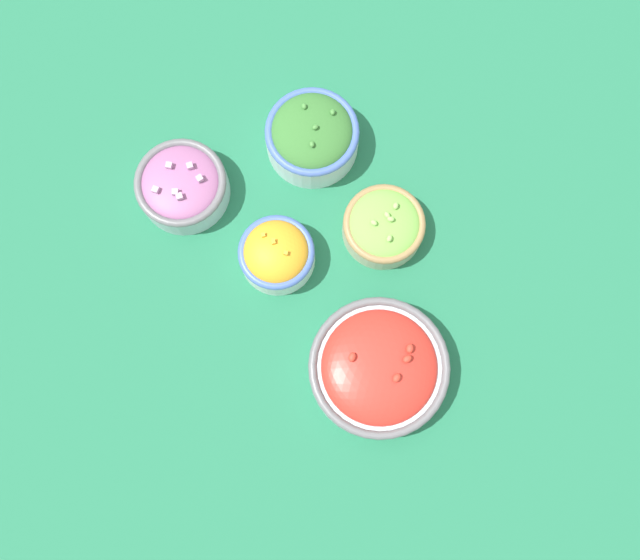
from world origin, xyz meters
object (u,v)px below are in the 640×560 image
bowl_cherry_tomatoes (379,368)px  bowl_lettuce (384,226)px  bowl_red_onion (182,186)px  bowl_broccoli (312,136)px  bowl_squash (277,254)px

bowl_cherry_tomatoes → bowl_lettuce: 0.21m
bowl_red_onion → bowl_broccoli: bearing=-89.6°
bowl_red_onion → bowl_cherry_tomatoes: bearing=-154.0°
bowl_cherry_tomatoes → bowl_squash: bowl_squash is taller
bowl_squash → bowl_red_onion: size_ratio=0.81×
bowl_lettuce → bowl_red_onion: (0.16, 0.26, 0.00)m
bowl_lettuce → bowl_broccoli: bowl_broccoli is taller
bowl_red_onion → bowl_lettuce: bearing=-122.5°
bowl_squash → bowl_broccoli: (0.15, -0.11, 0.01)m
bowl_squash → bowl_red_onion: bearing=32.6°
bowl_cherry_tomatoes → bowl_red_onion: 0.39m
bowl_cherry_tomatoes → bowl_broccoli: bearing=-5.6°
bowl_cherry_tomatoes → bowl_squash: 0.22m
bowl_lettuce → bowl_squash: (0.01, 0.16, 0.01)m
bowl_squash → bowl_cherry_tomatoes: bearing=-159.4°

